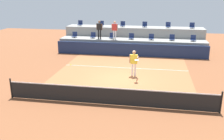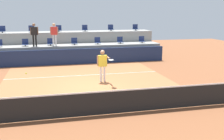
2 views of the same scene
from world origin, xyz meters
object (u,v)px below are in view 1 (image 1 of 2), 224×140
object	(u,v)px
stadium_chair_upper_mid_left	(123,24)
spectator_in_white	(99,28)
spectator_leaning_on_rail	(115,28)
stadium_chair_lower_far_right	(193,39)
stadium_chair_lower_center	(131,37)
stadium_chair_lower_mid_right	(151,37)
stadium_chair_upper_mid_right	(145,25)
stadium_chair_upper_far_left	(80,24)
stadium_chair_lower_mid_left	(112,36)
stadium_chair_upper_right	(168,25)
tennis_ball	(71,65)
stadium_chair_lower_left	(93,36)
stadium_chair_upper_left	(101,24)
tennis_player	(134,61)
stadium_chair_upper_far_right	(192,26)
stadium_chair_lower_far_left	(75,35)
stadium_chair_lower_right	(172,38)

from	to	relation	value
stadium_chair_upper_mid_left	spectator_in_white	world-z (taller)	spectator_in_white
spectator_leaning_on_rail	stadium_chair_lower_far_right	bearing A→B (deg)	3.23
stadium_chair_lower_center	stadium_chair_lower_mid_right	size ratio (longest dim) A/B	1.00
stadium_chair_upper_mid_right	stadium_chair_upper_far_left	bearing A→B (deg)	180.00
stadium_chair_lower_mid_left	stadium_chair_lower_mid_right	xyz separation A→B (m)	(3.52, 0.00, 0.00)
stadium_chair_upper_right	tennis_ball	size ratio (longest dim) A/B	7.65
stadium_chair_lower_mid_left	stadium_chair_lower_left	bearing A→B (deg)	180.00
stadium_chair_lower_far_right	stadium_chair_upper_far_left	xyz separation A→B (m)	(-10.59, 1.80, 0.85)
stadium_chair_lower_left	stadium_chair_upper_far_left	size ratio (longest dim) A/B	1.00
stadium_chair_upper_left	stadium_chair_upper_mid_right	size ratio (longest dim) A/B	1.00
tennis_player	spectator_in_white	world-z (taller)	spectator_in_white
stadium_chair_upper_far_right	spectator_in_white	distance (m)	8.50
stadium_chair_upper_far_right	stadium_chair_lower_far_left	bearing A→B (deg)	-170.43
stadium_chair_lower_far_left	stadium_chair_lower_right	xyz separation A→B (m)	(8.84, 0.00, 0.00)
stadium_chair_upper_left	stadium_chair_upper_mid_left	xyz separation A→B (m)	(2.09, 0.00, 0.00)
stadium_chair_lower_center	stadium_chair_lower_far_right	xyz separation A→B (m)	(5.33, 0.00, 0.00)
stadium_chair_lower_center	spectator_in_white	xyz separation A→B (m)	(-2.83, -0.38, 0.77)
tennis_player	tennis_ball	xyz separation A→B (m)	(-3.80, -1.45, -0.06)
stadium_chair_lower_left	stadium_chair_upper_left	xyz separation A→B (m)	(0.40, 1.80, 0.85)
stadium_chair_upper_far_right	stadium_chair_lower_right	bearing A→B (deg)	-135.48
stadium_chair_lower_far_right	stadium_chair_lower_far_left	bearing A→B (deg)	180.00
stadium_chair_lower_center	stadium_chair_lower_right	xyz separation A→B (m)	(3.55, 0.00, 0.00)
stadium_chair_upper_mid_right	stadium_chair_upper_right	xyz separation A→B (m)	(2.17, 0.00, 0.00)
stadium_chair_upper_far_left	stadium_chair_upper_left	size ratio (longest dim) A/B	1.00
stadium_chair_upper_far_left	tennis_ball	xyz separation A→B (m)	(2.28, -9.80, -1.32)
stadium_chair_lower_left	stadium_chair_upper_far_right	size ratio (longest dim) A/B	1.00
stadium_chair_lower_far_right	stadium_chair_upper_right	world-z (taller)	stadium_chair_upper_right
stadium_chair_upper_right	stadium_chair_lower_mid_right	bearing A→B (deg)	-129.11
spectator_leaning_on_rail	stadium_chair_lower_mid_left	bearing A→B (deg)	127.40
stadium_chair_lower_left	stadium_chair_lower_mid_left	size ratio (longest dim) A/B	1.00
stadium_chair_upper_mid_right	stadium_chair_lower_right	bearing A→B (deg)	-35.85
tennis_player	spectator_leaning_on_rail	size ratio (longest dim) A/B	1.05
stadium_chair_lower_center	stadium_chair_upper_right	xyz separation A→B (m)	(3.23, 1.80, 0.85)
stadium_chair_upper_far_right	spectator_leaning_on_rail	bearing A→B (deg)	-162.30
stadium_chair_lower_mid_left	tennis_player	bearing A→B (deg)	-68.47
tennis_ball	spectator_in_white	bearing A→B (deg)	88.95
stadium_chair_upper_mid_right	spectator_in_white	size ratio (longest dim) A/B	0.32
stadium_chair_lower_far_right	tennis_ball	size ratio (longest dim) A/B	7.65
tennis_player	stadium_chair_upper_mid_right	bearing A→B (deg)	88.40
stadium_chair_upper_far_left	stadium_chair_upper_mid_right	size ratio (longest dim) A/B	1.00
stadium_chair_lower_center	stadium_chair_upper_far_left	world-z (taller)	stadium_chair_upper_far_left
stadium_chair_lower_far_right	tennis_player	size ratio (longest dim) A/B	0.30
stadium_chair_lower_center	spectator_in_white	size ratio (longest dim) A/B	0.32
stadium_chair_upper_mid_left	spectator_leaning_on_rail	xyz separation A→B (m)	(-0.43, -2.18, -0.09)
stadium_chair_upper_left	spectator_in_white	xyz separation A→B (m)	(0.29, -2.18, -0.08)
stadium_chair_upper_right	tennis_player	bearing A→B (deg)	-106.04
stadium_chair_lower_far_left	spectator_leaning_on_rail	bearing A→B (deg)	-5.73
tennis_player	stadium_chair_upper_right	bearing A→B (deg)	73.96
stadium_chair_lower_far_left	stadium_chair_lower_center	world-z (taller)	same
stadium_chair_lower_far_left	stadium_chair_upper_right	bearing A→B (deg)	11.94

